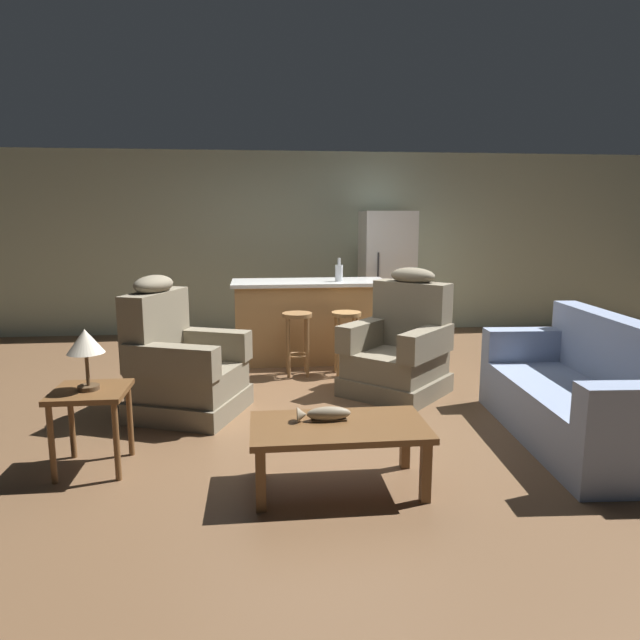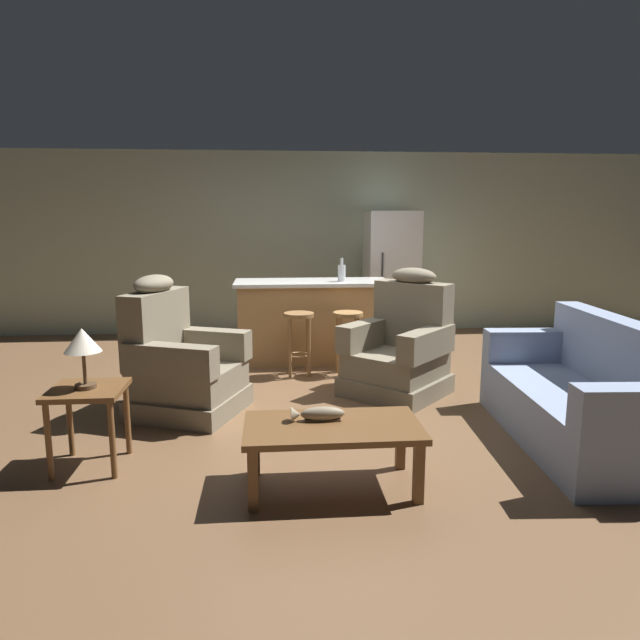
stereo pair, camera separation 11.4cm
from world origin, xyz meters
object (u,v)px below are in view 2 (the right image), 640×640
couch (584,399)px  bar_stool_right (348,331)px  coffee_table (333,433)px  recliner_near_lamp (180,365)px  table_lamp (82,343)px  fish_figurine (317,414)px  bottle_tall_green (342,273)px  kitchen_island (312,321)px  bar_stool_left (299,332)px  recliner_near_island (401,350)px  end_table (88,402)px  refrigerator (391,275)px

couch → bar_stool_right: couch is taller
coffee_table → recliner_near_lamp: recliner_near_lamp is taller
bar_stool_right → table_lamp: bearing=-133.5°
fish_figurine → bottle_tall_green: bottle_tall_green is taller
kitchen_island → bar_stool_left: (-0.19, -0.63, -0.01)m
recliner_near_island → kitchen_island: size_ratio=0.67×
fish_figurine → end_table: bearing=166.0°
couch → kitchen_island: 3.26m
kitchen_island → bottle_tall_green: bearing=-14.0°
coffee_table → table_lamp: table_lamp is taller
coffee_table → fish_figurine: fish_figurine is taller
couch → kitchen_island: (-1.85, 2.68, 0.14)m
couch → table_lamp: bearing=5.6°
coffee_table → bar_stool_right: size_ratio=1.62×
refrigerator → fish_figurine: bearing=-107.6°
kitchen_island → bar_stool_right: bearing=-61.6°
bar_stool_left → bottle_tall_green: bottle_tall_green is taller
recliner_near_lamp → recliner_near_island: (2.03, 0.39, 0.00)m
coffee_table → kitchen_island: 3.25m
bar_stool_right → refrigerator: 2.06m
couch → recliner_near_lamp: size_ratio=1.62×
kitchen_island → refrigerator: bearing=45.3°
bottle_tall_green → bar_stool_right: bearing=-89.6°
recliner_near_lamp → bottle_tall_green: bearing=66.6°
refrigerator → bottle_tall_green: (-0.85, -1.28, 0.17)m
refrigerator → recliner_near_lamp: bearing=-130.2°
end_table → bar_stool_right: size_ratio=0.82×
end_table → table_lamp: (-0.00, -0.01, 0.41)m
recliner_near_lamp → fish_figurine: bearing=-32.4°
table_lamp → kitchen_island: table_lamp is taller
couch → end_table: size_ratio=3.48×
end_table → refrigerator: bearing=53.9°
couch → bottle_tall_green: bearing=-56.2°
bar_stool_left → couch: bearing=-45.3°
couch → recliner_near_lamp: bearing=-13.6°
coffee_table → bottle_tall_green: bearing=82.0°
recliner_near_lamp → bar_stool_right: recliner_near_lamp is taller
fish_figurine → couch: (2.05, 0.49, -0.12)m
couch → bar_stool_left: couch is taller
couch → bar_stool_left: 2.89m
bar_stool_right → end_table: bearing=-133.6°
recliner_near_island → kitchen_island: bearing=-107.1°
coffee_table → bar_stool_right: bearing=80.2°
fish_figurine → bar_stool_left: 2.54m
recliner_near_island → end_table: recliner_near_island is taller
refrigerator → end_table: bearing=-126.1°
fish_figurine → refrigerator: (1.39, 4.37, 0.42)m
coffee_table → recliner_near_lamp: size_ratio=0.92×
bar_stool_left → bottle_tall_green: bearing=46.2°
table_lamp → bottle_tall_green: size_ratio=1.53×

